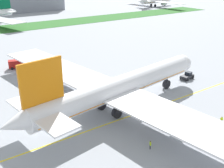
{
  "coord_description": "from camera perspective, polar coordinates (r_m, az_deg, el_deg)",
  "views": [
    {
      "loc": [
        -36.59,
        -41.75,
        30.31
      ],
      "look_at": [
        0.64,
        11.71,
        3.5
      ],
      "focal_mm": 44.51,
      "sensor_mm": 36.0,
      "label": 1
    }
  ],
  "objects": [
    {
      "name": "ground_plane",
      "position": [
        63.25,
        5.63,
        -6.38
      ],
      "size": [
        600.0,
        600.0,
        0.0
      ],
      "primitive_type": "plane",
      "color": "#9399A0",
      "rests_on": "ground"
    },
    {
      "name": "ground_crew_wingwalker_starboard",
      "position": [
        63.77,
        21.59,
        -6.75
      ],
      "size": [
        0.43,
        0.48,
        1.59
      ],
      "color": "black",
      "rests_on": "ground"
    },
    {
      "name": "airliner_foreground",
      "position": [
        63.1,
        1.24,
        -0.82
      ],
      "size": [
        55.34,
        89.85,
        16.11
      ],
      "color": "white",
      "rests_on": "ground"
    },
    {
      "name": "grass_median_strip",
      "position": [
        167.31,
        -22.0,
        10.36
      ],
      "size": [
        320.0,
        24.0,
        0.1
      ],
      "primitive_type": "cube",
      "color": "#2D6628",
      "rests_on": "ground"
    },
    {
      "name": "ground_crew_wingwalker_port",
      "position": [
        72.77,
        -1.0,
        -1.32
      ],
      "size": [
        0.53,
        0.48,
        1.77
      ],
      "color": "black",
      "rests_on": "ground"
    },
    {
      "name": "parked_airliner_far_centre",
      "position": [
        260.74,
        8.82,
        16.57
      ],
      "size": [
        40.91,
        63.84,
        15.03
      ],
      "color": "white",
      "rests_on": "ground"
    },
    {
      "name": "apron_taxi_line",
      "position": [
        63.85,
        5.1,
        -6.06
      ],
      "size": [
        280.0,
        0.36,
        0.01
      ],
      "primitive_type": "cube",
      "color": "yellow",
      "rests_on": "ground"
    },
    {
      "name": "ground_crew_marshaller_front",
      "position": [
        51.99,
        7.87,
        -12.13
      ],
      "size": [
        0.46,
        0.52,
        1.72
      ],
      "color": "black",
      "rests_on": "ground"
    },
    {
      "name": "pushback_tug",
      "position": [
        86.15,
        15.21,
        1.64
      ],
      "size": [
        6.19,
        3.1,
        2.11
      ],
      "color": "#26262B",
      "rests_on": "ground"
    },
    {
      "name": "service_truck_baggage_loader",
      "position": [
        97.4,
        -18.92,
        3.96
      ],
      "size": [
        5.88,
        3.78,
        2.8
      ],
      "color": "#B21E19",
      "rests_on": "ground"
    }
  ]
}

